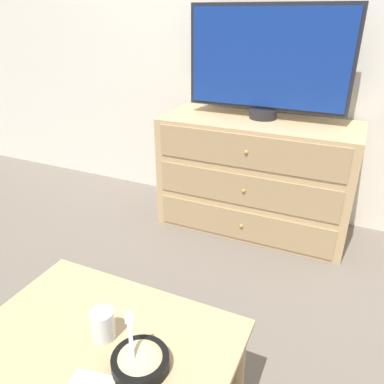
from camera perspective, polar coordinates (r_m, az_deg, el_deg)
The scene contains 7 objects.
ground_plane at distance 2.88m, azimuth 11.23°, elevation -2.40°, with size 12.00×12.00×0.00m, color #70665B.
wall_back at distance 2.57m, azimuth 14.07°, elevation 24.32°, with size 12.00×0.05×2.60m.
dresser at distance 2.48m, azimuth 9.60°, elevation 2.46°, with size 1.21×0.51×0.74m.
tv at distance 2.36m, azimuth 11.45°, elevation 18.89°, with size 0.97×0.17×0.65m.
coffee_table at distance 1.36m, azimuth -13.49°, elevation -22.78°, with size 0.85×0.59×0.38m.
takeout_bowl at distance 1.22m, azimuth -7.88°, elevation -24.12°, with size 0.17×0.17×0.18m.
drink_cup at distance 1.31m, azimuth -13.40°, elevation -19.24°, with size 0.08×0.08×0.10m.
Camera 1 is at (0.52, -2.50, 1.34)m, focal length 35.00 mm.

